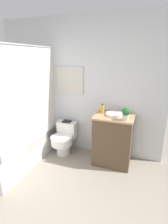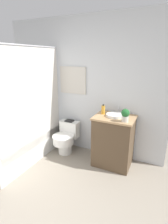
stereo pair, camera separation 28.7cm
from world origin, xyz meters
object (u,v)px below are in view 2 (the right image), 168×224
Objects in this scene: sink at (115,115)px; potted_plant at (125,115)px; book_on_tank at (69,121)px; soap_bottle at (103,110)px; toilet at (66,138)px.

potted_plant is at bearing -41.21° from sink.
potted_plant is 1.30× the size of book_on_tank.
potted_plant is (0.42, -0.21, 0.03)m from soap_bottle.
toilet is 2.95× the size of potted_plant.
book_on_tank is (-0.94, 0.12, -0.29)m from sink.
potted_plant is at bearing -7.17° from toilet.
sink is at bearing -7.10° from book_on_tank.
potted_plant reaches higher than sink.
potted_plant is at bearing -14.34° from book_on_tank.
book_on_tank is (-1.14, 0.29, -0.38)m from potted_plant.
toilet is 1.81× the size of sink.
soap_bottle is at bearing 171.36° from sink.
soap_bottle reaches higher than toilet.
toilet is at bearing 172.83° from potted_plant.
soap_bottle is at bearing -6.62° from book_on_tank.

